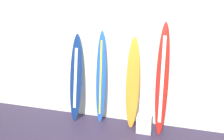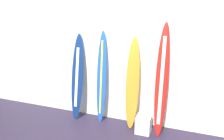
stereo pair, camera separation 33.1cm
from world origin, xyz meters
TOP-DOWN VIEW (x-y plane):
  - wall_back at (0.00, 1.30)m, footprint 7.20×0.20m
  - surfboard_navy at (-0.88, 0.99)m, footprint 0.30×0.38m
  - surfboard_cobalt at (-0.31, 1.03)m, footprint 0.24×0.27m
  - surfboard_sunset at (0.39, 1.01)m, footprint 0.29×0.30m
  - surfboard_crimson at (0.98, 0.95)m, footprint 0.26×0.46m
  - display_block_left at (0.69, 0.84)m, footprint 0.30×0.30m

SIDE VIEW (x-z plane):
  - display_block_left at x=0.69m, z-range 0.00..0.35m
  - surfboard_sunset at x=0.39m, z-range -0.01..1.91m
  - surfboard_navy at x=-0.88m, z-range -0.02..1.92m
  - surfboard_cobalt at x=-0.31m, z-range -0.02..2.00m
  - surfboard_crimson at x=0.98m, z-range -0.01..2.21m
  - wall_back at x=0.00m, z-range 0.00..2.80m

